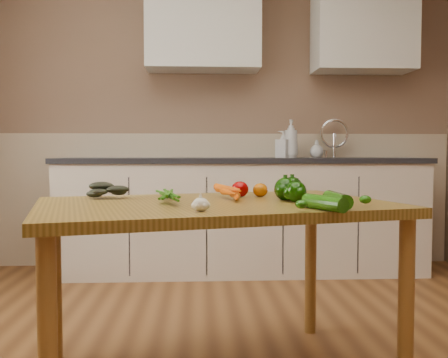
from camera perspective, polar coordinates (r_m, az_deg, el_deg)
room at (r=1.92m, az=1.26°, el=12.27°), size 4.04×5.04×2.64m
counter_run at (r=3.95m, az=2.19°, el=-4.01°), size 2.84×0.64×1.14m
upper_cabinets at (r=4.21m, az=6.33°, el=16.89°), size 2.15×0.35×0.70m
table at (r=2.03m, az=-1.05°, el=-4.94°), size 1.56×1.20×0.74m
soap_bottle_a at (r=4.08m, az=7.66°, el=4.59°), size 0.15×0.16×0.31m
soap_bottle_b at (r=4.06m, az=6.81°, el=3.98°), size 0.14×0.14×0.22m
soap_bottle_c at (r=4.17m, az=10.55°, el=3.41°), size 0.15×0.15×0.14m
carrot_bunch at (r=2.08m, az=-1.62°, el=-1.52°), size 0.30×0.25×0.07m
leafy_greens at (r=2.24m, az=-13.40°, el=-0.90°), size 0.20×0.18×0.10m
garlic_bulb at (r=1.69m, az=-2.69°, el=-2.95°), size 0.06×0.06×0.05m
pepper_a at (r=2.11m, az=7.02°, el=-1.14°), size 0.09×0.09×0.09m
pepper_b at (r=2.18m, az=7.78°, el=-1.03°), size 0.09×0.09×0.09m
pepper_c at (r=2.04m, az=8.25°, el=-1.45°), size 0.08×0.08×0.08m
tomato_a at (r=2.24m, az=1.84°, el=-1.17°), size 0.08×0.08×0.07m
tomato_b at (r=2.26m, az=4.17°, el=-1.26°), size 0.07×0.07×0.06m
tomato_c at (r=2.27m, az=7.33°, el=-1.24°), size 0.07×0.07×0.06m
zucchini_a at (r=1.87m, az=12.79°, el=-2.32°), size 0.06×0.21×0.06m
zucchini_b at (r=1.76m, az=11.41°, el=-2.69°), size 0.13×0.20×0.05m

